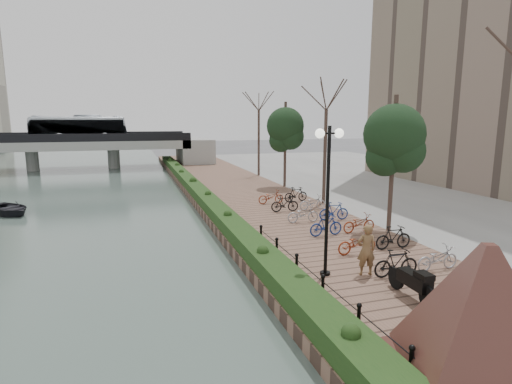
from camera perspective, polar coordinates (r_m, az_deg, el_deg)
name	(u,v)px	position (r m, az deg, el deg)	size (l,w,h in m)	color
ground	(326,384)	(10.02, 9.98, -25.45)	(220.00, 220.00, 0.00)	#59595B
promenade	(259,206)	(26.50, 0.37, -1.96)	(8.00, 75.00, 0.50)	brown
inland_pavement	(453,193)	(34.79, 26.35, -0.11)	(24.00, 75.00, 0.50)	gray
hedge	(201,194)	(28.00, -7.84, -0.25)	(1.10, 56.00, 0.60)	#153513
chain_fence	(339,302)	(11.70, 11.80, -15.16)	(0.10, 14.10, 0.70)	black
granite_monument	(482,315)	(9.43, 29.62, -15.03)	(5.22, 5.22, 2.97)	#492B1F
lamppost	(328,170)	(13.56, 10.30, 3.12)	(1.02, 0.32, 5.15)	black
motorcycle	(412,280)	(13.16, 21.36, -11.67)	(0.57, 1.84, 1.15)	black
pedestrian	(366,250)	(14.46, 15.47, -7.95)	(0.66, 0.43, 1.81)	brown
bicycle_parking	(343,225)	(19.34, 12.33, -4.57)	(2.40, 17.32, 1.00)	#9B9A9F
street_trees	(352,159)	(23.24, 13.54, 4.63)	(3.20, 37.12, 6.80)	#34261E
bridge	(41,142)	(53.19, -28.35, 6.32)	(36.00, 10.77, 6.50)	#999A95
boat	(8,208)	(29.40, -31.88, -1.99)	(2.66, 3.73, 0.77)	black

